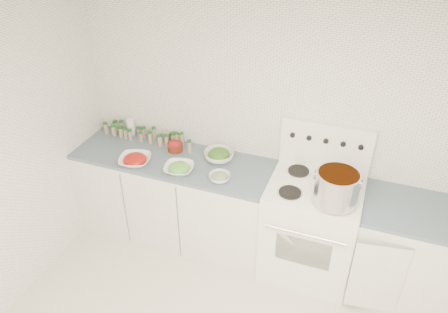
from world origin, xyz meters
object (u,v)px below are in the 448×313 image
stock_pot (337,186)px  bowl_snowpea (179,168)px  stove (311,226)px  bowl_tomato (135,160)px

stock_pot → bowl_snowpea: size_ratio=1.21×
stove → stock_pot: stove is taller
bowl_snowpea → stock_pot: bearing=0.1°
stove → stock_pot: bearing=-44.9°
bowl_snowpea → bowl_tomato: bearing=-176.9°
stock_pot → bowl_snowpea: bearing=-179.9°
stove → bowl_snowpea: 1.25m
bowl_tomato → stove: bearing=6.9°
stove → bowl_snowpea: (-1.16, -0.17, 0.44)m
bowl_tomato → bowl_snowpea: size_ratio=1.15×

